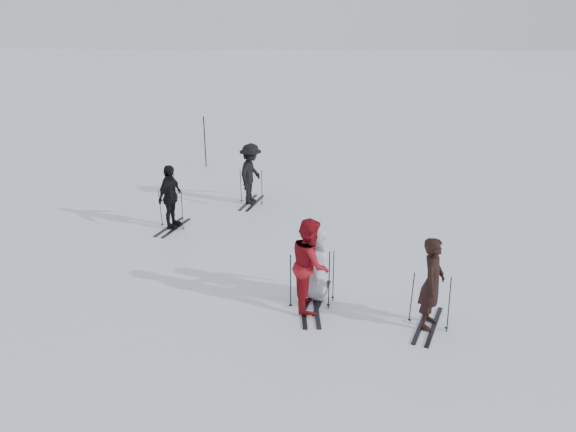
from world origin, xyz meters
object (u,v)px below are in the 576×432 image
at_px(skier_uphill_far, 251,174).
at_px(skier_uphill_left, 170,198).
at_px(skier_near_dark, 432,284).
at_px(skier_grey, 317,265).
at_px(piste_marker, 205,142).
at_px(skier_red, 310,265).

bearing_deg(skier_uphill_far, skier_uphill_left, 150.70).
xyz_separation_m(skier_near_dark, skier_uphill_left, (-6.34, 4.98, -0.03)).
bearing_deg(skier_grey, skier_near_dark, -102.43).
bearing_deg(skier_uphill_far, piste_marker, 42.72).
bearing_deg(skier_near_dark, skier_uphill_left, 73.78).
height_order(skier_near_dark, skier_uphill_far, skier_uphill_far).
relative_size(skier_grey, skier_uphill_far, 0.83).
bearing_deg(skier_red, skier_near_dark, -108.79).
distance_m(skier_grey, skier_uphill_far, 6.34).
distance_m(skier_red, skier_grey, 0.51).
bearing_deg(skier_near_dark, skier_grey, 85.86).
bearing_deg(piste_marker, skier_uphill_left, -89.25).
distance_m(skier_grey, skier_uphill_left, 5.64).
relative_size(skier_uphill_left, skier_uphill_far, 0.95).
xyz_separation_m(skier_red, piste_marker, (-4.02, 10.62, -0.02)).
xyz_separation_m(skier_red, skier_uphill_far, (-1.84, 6.46, -0.04)).
height_order(skier_grey, piste_marker, piste_marker).
height_order(skier_near_dark, piste_marker, piste_marker).
distance_m(skier_uphill_far, piste_marker, 4.70).
xyz_separation_m(skier_uphill_left, piste_marker, (-0.08, 6.31, 0.06)).
xyz_separation_m(skier_grey, piste_marker, (-4.18, 10.19, 0.18)).
height_order(skier_near_dark, skier_grey, skier_near_dark).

